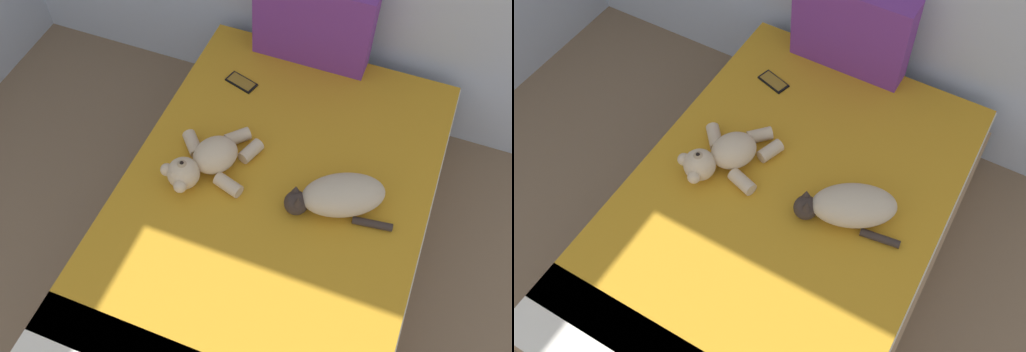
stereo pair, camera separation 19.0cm
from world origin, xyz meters
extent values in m
cube|color=#9E7A56|center=(1.87, 3.44, 0.13)|extent=(1.31, 1.95, 0.27)
cube|color=white|center=(1.87, 3.44, 0.35)|extent=(1.27, 1.89, 0.16)
cube|color=orange|center=(1.87, 3.50, 0.44)|extent=(1.25, 1.76, 0.02)
cube|color=#72338C|center=(1.76, 4.32, 0.67)|extent=(0.56, 0.14, 0.44)
ellipsoid|color=#C6B293|center=(2.15, 3.54, 0.53)|extent=(0.39, 0.33, 0.15)
sphere|color=#332823|center=(1.98, 3.45, 0.50)|extent=(0.10, 0.10, 0.10)
cone|color=#332823|center=(1.99, 3.43, 0.56)|extent=(0.04, 0.04, 0.04)
cone|color=#332823|center=(1.97, 3.47, 0.56)|extent=(0.04, 0.04, 0.04)
cylinder|color=#332823|center=(2.29, 3.49, 0.47)|extent=(0.16, 0.05, 0.03)
ellipsoid|color=#332823|center=(2.05, 3.53, 0.48)|extent=(0.11, 0.10, 0.04)
ellipsoid|color=beige|center=(1.59, 3.54, 0.52)|extent=(0.25, 0.26, 0.14)
sphere|color=beige|center=(1.50, 3.41, 0.52)|extent=(0.14, 0.14, 0.14)
sphere|color=tan|center=(1.50, 3.41, 0.57)|extent=(0.05, 0.05, 0.05)
sphere|color=black|center=(1.50, 3.41, 0.59)|extent=(0.02, 0.02, 0.02)
sphere|color=beige|center=(1.52, 3.34, 0.53)|extent=(0.05, 0.05, 0.05)
sphere|color=beige|center=(1.43, 3.39, 0.53)|extent=(0.05, 0.05, 0.05)
cylinder|color=beige|center=(1.69, 3.44, 0.48)|extent=(0.13, 0.09, 0.06)
cylinder|color=beige|center=(1.71, 3.64, 0.48)|extent=(0.09, 0.12, 0.06)
cylinder|color=beige|center=(1.46, 3.59, 0.48)|extent=(0.12, 0.13, 0.06)
cylinder|color=beige|center=(1.63, 3.69, 0.48)|extent=(0.12, 0.12, 0.06)
cube|color=black|center=(1.51, 4.03, 0.46)|extent=(0.16, 0.11, 0.01)
cube|color=olive|center=(1.51, 4.03, 0.46)|extent=(0.14, 0.09, 0.00)
camera|label=1|loc=(2.27, 2.28, 2.42)|focal=39.44mm
camera|label=2|loc=(2.44, 2.36, 2.42)|focal=39.44mm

